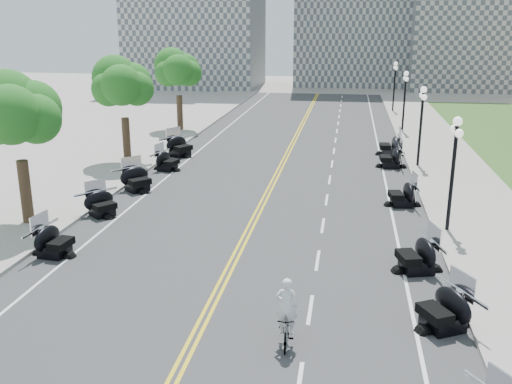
{
  "coord_description": "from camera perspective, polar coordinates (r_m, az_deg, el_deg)",
  "views": [
    {
      "loc": [
        4.13,
        -20.46,
        8.78
      ],
      "look_at": [
        0.44,
        2.16,
        2.0
      ],
      "focal_mm": 40.0,
      "sensor_mm": 36.0,
      "label": 1
    }
  ],
  "objects": [
    {
      "name": "ground",
      "position": [
        22.64,
        -1.98,
        -6.34
      ],
      "size": [
        160.0,
        160.0,
        0.0
      ],
      "primitive_type": "plane",
      "color": "gray"
    },
    {
      "name": "road",
      "position": [
        31.97,
        1.5,
        0.54
      ],
      "size": [
        16.0,
        90.0,
        0.01
      ],
      "primitive_type": "cube",
      "color": "#333335",
      "rests_on": "ground"
    },
    {
      "name": "centerline_yellow_a",
      "position": [
        31.98,
        1.28,
        0.56
      ],
      "size": [
        0.12,
        90.0,
        0.0
      ],
      "primitive_type": "cube",
      "color": "yellow",
      "rests_on": "road"
    },
    {
      "name": "centerline_yellow_b",
      "position": [
        31.95,
        1.71,
        0.54
      ],
      "size": [
        0.12,
        90.0,
        0.0
      ],
      "primitive_type": "cube",
      "color": "yellow",
      "rests_on": "road"
    },
    {
      "name": "edge_line_north",
      "position": [
        31.78,
        13.01,
        0.03
      ],
      "size": [
        0.12,
        90.0,
        0.0
      ],
      "primitive_type": "cube",
      "color": "white",
      "rests_on": "road"
    },
    {
      "name": "edge_line_south",
      "position": [
        33.4,
        -9.45,
        1.03
      ],
      "size": [
        0.12,
        90.0,
        0.0
      ],
      "primitive_type": "cube",
      "color": "white",
      "rests_on": "road"
    },
    {
      "name": "lane_dash_4",
      "position": [
        15.26,
        4.32,
        -18.62
      ],
      "size": [
        0.12,
        2.0,
        0.0
      ],
      "primitive_type": "cube",
      "color": "white",
      "rests_on": "road"
    },
    {
      "name": "lane_dash_5",
      "position": [
        18.67,
        5.45,
        -11.6
      ],
      "size": [
        0.12,
        2.0,
        0.0
      ],
      "primitive_type": "cube",
      "color": "white",
      "rests_on": "road"
    },
    {
      "name": "lane_dash_6",
      "position": [
        22.28,
        6.18,
        -6.8
      ],
      "size": [
        0.12,
        2.0,
        0.0
      ],
      "primitive_type": "cube",
      "color": "white",
      "rests_on": "road"
    },
    {
      "name": "lane_dash_7",
      "position": [
        26.0,
        6.69,
        -3.34
      ],
      "size": [
        0.12,
        2.0,
        0.0
      ],
      "primitive_type": "cube",
      "color": "white",
      "rests_on": "road"
    },
    {
      "name": "lane_dash_8",
      "position": [
        29.79,
        7.08,
        -0.76
      ],
      "size": [
        0.12,
        2.0,
        0.0
      ],
      "primitive_type": "cube",
      "color": "white",
      "rests_on": "road"
    },
    {
      "name": "lane_dash_9",
      "position": [
        33.64,
        7.37,
        1.23
      ],
      "size": [
        0.12,
        2.0,
        0.0
      ],
      "primitive_type": "cube",
      "color": "white",
      "rests_on": "road"
    },
    {
      "name": "lane_dash_10",
      "position": [
        37.51,
        7.61,
        2.81
      ],
      "size": [
        0.12,
        2.0,
        0.0
      ],
      "primitive_type": "cube",
      "color": "white",
      "rests_on": "road"
    },
    {
      "name": "lane_dash_11",
      "position": [
        41.41,
        7.8,
        4.1
      ],
      "size": [
        0.12,
        2.0,
        0.0
      ],
      "primitive_type": "cube",
      "color": "white",
      "rests_on": "road"
    },
    {
      "name": "lane_dash_12",
      "position": [
        45.33,
        7.96,
        5.16
      ],
      "size": [
        0.12,
        2.0,
        0.0
      ],
      "primitive_type": "cube",
      "color": "white",
      "rests_on": "road"
    },
    {
      "name": "lane_dash_13",
      "position": [
        49.26,
        8.09,
        6.06
      ],
      "size": [
        0.12,
        2.0,
        0.0
      ],
      "primitive_type": "cube",
      "color": "white",
      "rests_on": "road"
    },
    {
      "name": "lane_dash_14",
      "position": [
        53.2,
        8.21,
        6.82
      ],
      "size": [
        0.12,
        2.0,
        0.0
      ],
      "primitive_type": "cube",
      "color": "white",
      "rests_on": "road"
    },
    {
      "name": "lane_dash_15",
      "position": [
        57.15,
        8.31,
        7.48
      ],
      "size": [
        0.12,
        2.0,
        0.0
      ],
      "primitive_type": "cube",
      "color": "white",
      "rests_on": "road"
    },
    {
      "name": "lane_dash_16",
      "position": [
        61.1,
        8.39,
        8.05
      ],
      "size": [
        0.12,
        2.0,
        0.0
      ],
      "primitive_type": "cube",
      "color": "white",
      "rests_on": "road"
    },
    {
      "name": "lane_dash_17",
      "position": [
        65.06,
        8.47,
        8.55
      ],
      "size": [
        0.12,
        2.0,
        0.0
      ],
      "primitive_type": "cube",
      "color": "white",
      "rests_on": "road"
    },
    {
      "name": "lane_dash_18",
      "position": [
        69.03,
        8.54,
        9.0
      ],
      "size": [
        0.12,
        2.0,
        0.0
      ],
      "primitive_type": "cube",
      "color": "white",
      "rests_on": "road"
    },
    {
      "name": "lane_dash_19",
      "position": [
        73.0,
        8.6,
        9.39
      ],
      "size": [
        0.12,
        2.0,
        0.0
      ],
      "primitive_type": "cube",
      "color": "white",
      "rests_on": "road"
    },
    {
      "name": "sidewalk_north",
      "position": [
        32.31,
        20.28,
        -0.2
      ],
      "size": [
        5.0,
        90.0,
        0.15
      ],
      "primitive_type": "cube",
      "color": "#9E9991",
      "rests_on": "ground"
    },
    {
      "name": "sidewalk_south",
      "position": [
        34.9,
        -15.85,
        1.39
      ],
      "size": [
        5.0,
        90.0,
        0.15
      ],
      "primitive_type": "cube",
      "color": "#9E9991",
      "rests_on": "ground"
    },
    {
      "name": "distant_block_c",
      "position": [
        87.34,
        22.07,
        16.79
      ],
      "size": [
        20.0,
        14.0,
        22.0
      ],
      "primitive_type": "cube",
      "color": "gray",
      "rests_on": "ground"
    },
    {
      "name": "street_lamp_2",
      "position": [
        25.62,
        19.04,
        1.61
      ],
      "size": [
        0.5,
        1.2,
        4.9
      ],
      "primitive_type": null,
      "color": "black",
      "rests_on": "sidewalk_north"
    },
    {
      "name": "street_lamp_3",
      "position": [
        37.25,
        16.14,
        6.28
      ],
      "size": [
        0.5,
        1.2,
        4.9
      ],
      "primitive_type": null,
      "color": "black",
      "rests_on": "sidewalk_north"
    },
    {
      "name": "street_lamp_4",
      "position": [
        49.06,
        14.6,
        8.72
      ],
      "size": [
        0.5,
        1.2,
        4.9
      ],
      "primitive_type": null,
      "color": "black",
      "rests_on": "sidewalk_north"
    },
    {
      "name": "street_lamp_5",
      "position": [
        60.94,
        13.66,
        10.2
      ],
      "size": [
        0.5,
        1.2,
        4.9
      ],
      "primitive_type": null,
      "color": "black",
      "rests_on": "sidewalk_north"
    },
    {
      "name": "tree_2",
      "position": [
        26.84,
        -22.78,
        6.57
      ],
      "size": [
        4.8,
        4.8,
        9.2
      ],
      "primitive_type": null,
      "color": "#235619",
      "rests_on": "sidewalk_south"
    },
    {
      "name": "tree_3",
      "position": [
        37.46,
        -13.14,
        9.88
      ],
      "size": [
        4.8,
        4.8,
        9.2
      ],
      "primitive_type": null,
      "color": "#235619",
      "rests_on": "sidewalk_south"
    },
    {
      "name": "tree_4",
      "position": [
        48.73,
        -7.77,
        11.59
      ],
      "size": [
        4.8,
        4.8,
        9.2
      ],
      "primitive_type": null,
      "color": "#235619",
      "rests_on": "sidewalk_south"
    },
    {
      "name": "motorcycle_n_4",
      "position": [
        18.12,
        18.3,
        -10.88
      ],
      "size": [
        2.74,
        2.74,
        1.41
      ],
      "primitive_type": null,
      "rotation": [
        0.0,
        0.0,
        -1.07
      ],
      "color": "black",
      "rests_on": "road"
    },
    {
      "name": "motorcycle_n_5",
      "position": [
        21.76,
        15.81,
        -5.92
      ],
      "size": [
        2.54,
        2.54,
        1.44
      ],
      "primitive_type": null,
      "rotation": [
        0.0,
        0.0,
        -1.29
      ],
      "color": "black",
      "rests_on": "road"
    },
    {
      "name": "motorcycle_n_7",
      "position": [
        29.33,
        14.43,
        -0.07
      ],
      "size": [
        2.23,
        2.23,
        1.38
      ],
      "primitive_type": null,
      "rotation": [
        0.0,
        0.0,
        -1.43
      ],
      "color": "black",
      "rests_on": "road"
    },
    {
      "name": "motorcycle_n_9",
      "position": [
        37.09,
        13.35,
        3.5
      ],
      "size": [
        2.21,
        2.21,
        1.47
      ],
      "primitive_type": null,
      "rotation": [
        0.0,
        0.0,
        -1.51
      ],
      "color": "black",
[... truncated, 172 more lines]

